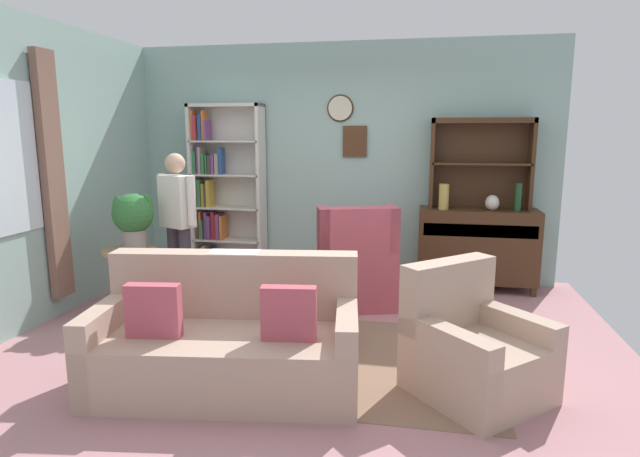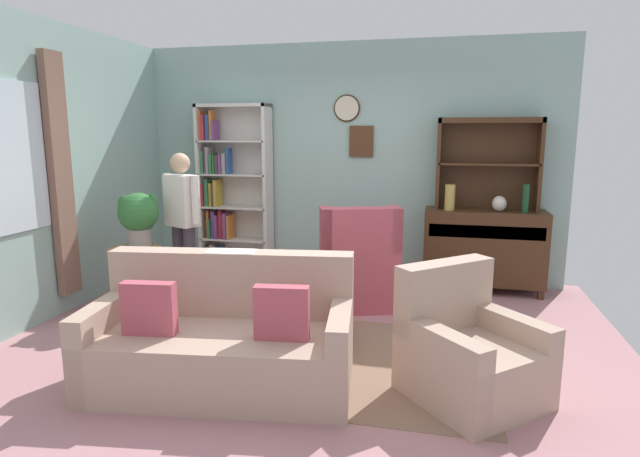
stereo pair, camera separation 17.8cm
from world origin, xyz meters
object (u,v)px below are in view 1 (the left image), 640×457
sideboard (477,245)px  couch_floral (228,343)px  bookshelf (222,193)px  plant_stand (131,274)px  vase_tall (444,197)px  person_reading (178,218)px  vase_round (492,203)px  potted_plant_small (120,308)px  book_stack (287,285)px  potted_plant_large (134,216)px  coffee_table (292,301)px  sideboard_hutch (481,151)px  wingback_chair (354,269)px  bottle_wine (518,197)px  armchair_floral (473,353)px

sideboard → couch_floral: size_ratio=0.69×
bookshelf → plant_stand: (-0.36, -1.55, -0.63)m
vase_tall → couch_floral: (-1.55, -2.64, -0.75)m
couch_floral → person_reading: size_ratio=1.22×
sideboard → vase_round: size_ratio=7.65×
potted_plant_small → book_stack: book_stack is taller
vase_tall → potted_plant_large: bearing=-156.1°
potted_plant_large → couch_floral: bearing=-42.3°
person_reading → coffee_table: size_ratio=1.95×
bookshelf → sideboard_hutch: size_ratio=1.91×
wingback_chair → potted_plant_large: bearing=-164.9°
book_stack → vase_round: bearing=42.1°
bookshelf → potted_plant_large: (-0.32, -1.49, -0.07)m
sideboard → bottle_wine: bearing=-12.9°
sideboard → vase_tall: (-0.39, -0.08, 0.55)m
wingback_chair → coffee_table: size_ratio=1.31×
potted_plant_large → potted_plant_small: bearing=-78.3°
couch_floral → potted_plant_small: size_ratio=5.54×
person_reading → coffee_table: 1.63m
bottle_wine → wingback_chair: 1.96m
potted_plant_large → person_reading: bearing=38.1°
sideboard_hutch → couch_floral: sideboard_hutch is taller
sideboard_hutch → vase_tall: 0.66m
wingback_chair → person_reading: (-1.76, -0.30, 0.52)m
vase_round → coffee_table: bearing=-135.6°
vase_tall → armchair_floral: (0.13, -2.43, -0.77)m
plant_stand → coffee_table: plant_stand is taller
potted_plant_small → book_stack: size_ratio=1.81×
sideboard_hutch → coffee_table: (-1.69, -1.96, -1.21)m
sideboard → vase_round: bearing=-27.2°
bookshelf → potted_plant_small: 2.17m
vase_round → coffee_table: size_ratio=0.21×
person_reading → armchair_floral: bearing=-26.2°
armchair_floral → book_stack: bearing=153.6°
bottle_wine → bookshelf: bearing=177.1°
sideboard_hutch → coffee_table: 2.86m
vase_round → bottle_wine: (0.26, -0.02, 0.07)m
potted_plant_small → coffee_table: 1.59m
sideboard_hutch → couch_floral: size_ratio=0.58×
vase_round → coffee_table: (-1.82, -1.78, -0.65)m
sideboard → potted_plant_large: 3.69m
couch_floral → potted_plant_large: 2.06m
bookshelf → wingback_chair: bookshelf is taller
bookshelf → armchair_floral: bookshelf is taller
wingback_chair → plant_stand: wingback_chair is taller
couch_floral → plant_stand: size_ratio=2.96×
bottle_wine → armchair_floral: 2.63m
armchair_floral → book_stack: (-1.49, 0.74, 0.18)m
vase_round → potted_plant_small: 3.95m
vase_round → couch_floral: size_ratio=0.09×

